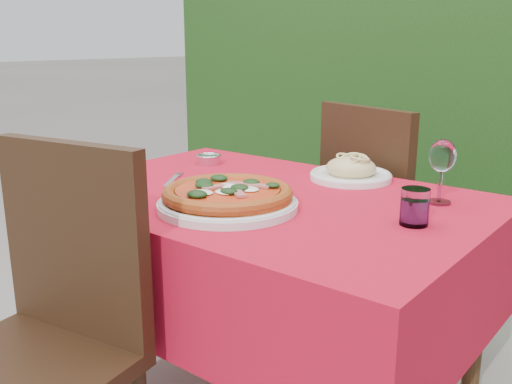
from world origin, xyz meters
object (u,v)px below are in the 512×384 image
Objects in this scene: wine_glass at (442,159)px; fork at (172,181)px; chair_far at (382,214)px; steel_ramekin at (209,160)px; chair_near at (45,324)px; water_glass at (415,209)px; pizza_plate at (228,197)px; pasta_plate at (351,171)px.

fork is (-0.75, -0.29, -0.12)m from wine_glass.
chair_far is 0.68m from steel_ramekin.
water_glass is (0.60, 0.64, 0.24)m from chair_near.
pizza_plate reaches higher than steel_ramekin.
steel_ramekin is at bearing 59.03° from chair_far.
chair_far reaches higher than pizza_plate.
steel_ramekin is (-0.87, 0.20, -0.03)m from water_glass.
pasta_plate is at bearing 66.03° from chair_near.
wine_glass is 2.22× the size of steel_ramekin.
chair_near is at bearing -133.17° from water_glass.
chair_near is 3.70× the size of pasta_plate.
wine_glass is at bearing 43.95° from pizza_plate.
chair_far is 3.69× the size of pasta_plate.
chair_near is 0.63m from fork.
chair_far is at bearing 121.54° from water_glass.
chair_far is 10.60× the size of water_glass.
wine_glass is (0.57, 0.86, 0.32)m from chair_near.
wine_glass is 0.81m from fork.
chair_near is 1.00× the size of chair_far.
pizza_plate is 0.57m from steel_ramekin.
wine_glass reaches higher than steel_ramekin.
chair_near is 1.01m from pasta_plate.
pasta_plate is at bearing 164.38° from wine_glass.
fork is (-0.33, 0.11, -0.03)m from pizza_plate.
water_glass is 1.13× the size of steel_ramekin.
water_glass is 0.89m from steel_ramekin.
fork is (-0.42, -0.38, -0.02)m from pasta_plate.
pizza_plate is 2.10× the size of wine_glass.
pasta_plate reaches higher than fork.
pizza_plate is (0.16, 0.46, 0.23)m from chair_near.
water_glass is at bearing -83.69° from wine_glass.
water_glass is at bearing 22.24° from pizza_plate.
steel_ramekin reaches higher than fork.
pasta_plate is 0.47m from water_glass.
chair_far is at bearing 96.77° from pasta_plate.
water_glass is at bearing 37.55° from chair_near.
water_glass is at bearing -41.69° from pasta_plate.
steel_ramekin is at bearing 166.92° from water_glass.
pizza_plate is at bearing -100.37° from pasta_plate.
water_glass is at bearing -13.08° from steel_ramekin.
wine_glass is at bearing -15.62° from pasta_plate.
chair_near is 1.08m from wine_glass.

